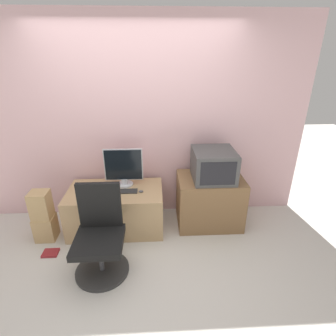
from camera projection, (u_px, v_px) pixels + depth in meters
ground_plane at (138, 279)px, 2.70m from camera, size 12.00×12.00×0.00m
wall_back at (139, 123)px, 3.38m from camera, size 4.40×0.05×2.60m
desk at (116, 209)px, 3.40m from camera, size 1.19×0.68×0.55m
side_stand at (209, 200)px, 3.48m from camera, size 0.83×0.59×0.67m
main_monitor at (124, 168)px, 3.33m from camera, size 0.49×0.22×0.50m
keyboard at (125, 191)px, 3.25m from camera, size 0.32×0.11×0.01m
mouse at (141, 191)px, 3.24m from camera, size 0.06×0.04×0.03m
crt_tv at (214, 165)px, 3.25m from camera, size 0.51×0.53×0.38m
office_chair at (100, 238)px, 2.70m from camera, size 0.56×0.56×0.94m
cardboard_box_lower at (46, 228)px, 3.24m from camera, size 0.24×0.22×0.31m
cardboard_box_upper at (41, 205)px, 3.10m from camera, size 0.22×0.20×0.34m
book at (51, 253)px, 3.03m from camera, size 0.17×0.14×0.02m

